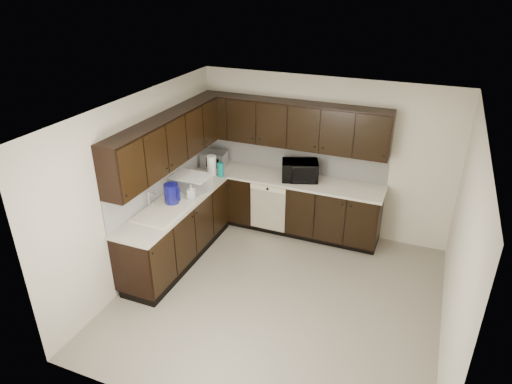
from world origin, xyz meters
TOP-DOWN VIEW (x-y plane):
  - floor at (0.00, 0.00)m, footprint 4.00×4.00m
  - ceiling at (0.00, 0.00)m, footprint 4.00×4.00m
  - wall_back at (0.00, 2.00)m, footprint 4.00×0.02m
  - wall_left at (-2.00, 0.00)m, footprint 0.02×4.00m
  - wall_right at (2.00, 0.00)m, footprint 0.02×4.00m
  - wall_front at (0.00, -2.00)m, footprint 4.00×0.02m
  - lower_cabinets at (-1.01, 1.11)m, footprint 3.00×2.80m
  - countertop at (-1.01, 1.11)m, footprint 3.03×2.83m
  - backsplash at (-1.22, 1.32)m, footprint 3.00×2.80m
  - upper_cabinets at (-1.10, 1.20)m, footprint 3.00×2.80m
  - dishwasher at (-0.70, 1.41)m, footprint 0.58×0.04m
  - sink at (-1.68, -0.01)m, footprint 0.54×0.82m
  - microwave at (-0.29, 1.69)m, footprint 0.64×0.54m
  - soap_bottle_a at (-1.52, 0.49)m, footprint 0.12×0.12m
  - soap_bottle_b at (-1.78, 0.96)m, footprint 0.11×0.11m
  - toaster_oven at (-1.75, 1.66)m, footprint 0.44×0.35m
  - storage_bin at (-1.68, 0.77)m, footprint 0.63×0.55m
  - blue_pitcher at (-1.69, 0.25)m, footprint 0.26×0.26m
  - teal_tumbler at (-1.48, 1.35)m, footprint 0.11×0.11m
  - paper_towel_roll at (-1.63, 1.35)m, footprint 0.16×0.16m

SIDE VIEW (x-z plane):
  - floor at x=0.00m, z-range 0.00..0.00m
  - lower_cabinets at x=-1.01m, z-range -0.04..0.86m
  - dishwasher at x=-0.70m, z-range 0.16..0.94m
  - sink at x=-1.68m, z-range 0.67..1.09m
  - countertop at x=-1.01m, z-range 0.90..0.94m
  - storage_bin at x=-1.68m, z-range 0.94..1.15m
  - soap_bottle_a at x=-1.52m, z-range 0.94..1.16m
  - soap_bottle_b at x=-1.78m, z-range 0.94..1.16m
  - teal_tumbler at x=-1.48m, z-range 0.94..1.16m
  - toaster_oven at x=-1.75m, z-range 0.94..1.19m
  - blue_pitcher at x=-1.69m, z-range 0.94..1.24m
  - microwave at x=-0.29m, z-range 0.94..1.24m
  - paper_towel_roll at x=-1.63m, z-range 0.94..1.26m
  - backsplash at x=-1.22m, z-range 0.94..1.42m
  - wall_back at x=0.00m, z-range 0.00..2.50m
  - wall_left at x=-2.00m, z-range 0.00..2.50m
  - wall_right at x=2.00m, z-range 0.00..2.50m
  - wall_front at x=0.00m, z-range 0.00..2.50m
  - upper_cabinets at x=-1.10m, z-range 1.42..2.12m
  - ceiling at x=0.00m, z-range 2.50..2.50m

